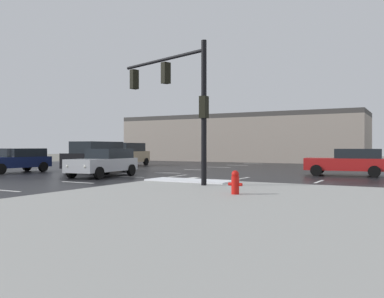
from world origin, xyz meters
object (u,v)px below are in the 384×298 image
object	(u,v)px
fire_hydrant	(235,182)
sedan_silver	(105,162)
sedan_navy	(17,160)
suv_tan	(128,154)
suv_black	(97,156)
sedan_red	(348,162)
traffic_signal_mast	(179,92)

from	to	relation	value
fire_hydrant	sedan_silver	world-z (taller)	sedan_silver
sedan_navy	fire_hydrant	bearing A→B (deg)	77.33
suv_tan	suv_black	bearing A→B (deg)	18.86
sedan_navy	sedan_red	size ratio (longest dim) A/B	0.99
traffic_signal_mast	sedan_red	bearing A→B (deg)	-102.51
sedan_red	suv_black	size ratio (longest dim) A/B	0.95
fire_hydrant	suv_tan	distance (m)	23.74
sedan_navy	suv_black	bearing A→B (deg)	121.81
sedan_red	sedan_silver	bearing A→B (deg)	24.92
sedan_silver	traffic_signal_mast	bearing A→B (deg)	64.04
traffic_signal_mast	fire_hydrant	distance (m)	5.86
sedan_red	sedan_silver	distance (m)	14.08
fire_hydrant	suv_tan	world-z (taller)	suv_tan
traffic_signal_mast	suv_black	bearing A→B (deg)	-11.66
sedan_red	suv_tan	bearing A→B (deg)	-17.59
traffic_signal_mast	sedan_silver	bearing A→B (deg)	-4.14
suv_black	suv_tan	world-z (taller)	same
traffic_signal_mast	sedan_silver	distance (m)	7.64
sedan_red	sedan_silver	world-z (taller)	same
sedan_red	suv_tan	distance (m)	19.45
suv_tan	sedan_navy	bearing A→B (deg)	-10.39
sedan_red	sedan_silver	xyz separation A→B (m)	(-12.07, -7.24, 0.00)
traffic_signal_mast	suv_tan	distance (m)	19.39
fire_hydrant	sedan_navy	world-z (taller)	sedan_navy
traffic_signal_mast	sedan_red	world-z (taller)	traffic_signal_mast
suv_black	sedan_red	bearing A→B (deg)	104.44
traffic_signal_mast	suv_black	size ratio (longest dim) A/B	1.21
fire_hydrant	suv_tan	bearing A→B (deg)	136.29
suv_black	suv_tan	bearing A→B (deg)	-156.94
traffic_signal_mast	fire_hydrant	xyz separation A→B (m)	(3.75, -2.72, -3.58)
sedan_silver	suv_tan	world-z (taller)	suv_tan
sedan_navy	traffic_signal_mast	bearing A→B (deg)	83.29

